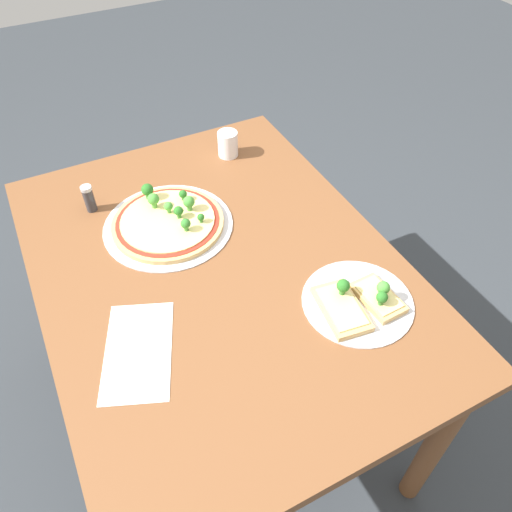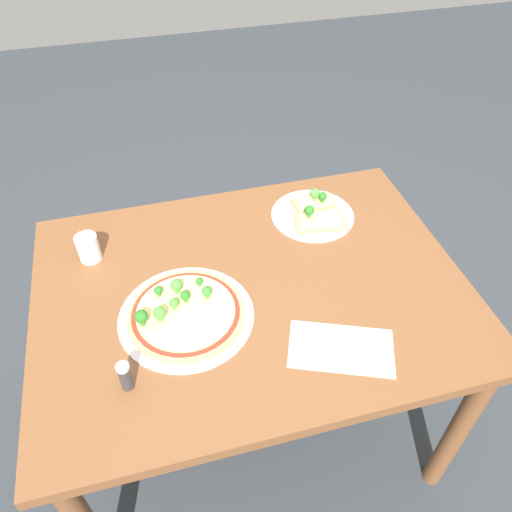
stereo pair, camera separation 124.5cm
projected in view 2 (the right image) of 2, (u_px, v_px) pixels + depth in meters
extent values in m
plane|color=#33383D|center=(253.00, 414.00, 1.93)|extent=(8.00, 8.00, 0.00)
cube|color=brown|center=(252.00, 290.00, 1.43)|extent=(1.21, 0.90, 0.04)
cylinder|color=brown|center=(357.00, 257.00, 2.06)|extent=(0.06, 0.06, 0.70)
cylinder|color=brown|center=(84.00, 309.00, 1.86)|extent=(0.06, 0.06, 0.70)
cylinder|color=brown|center=(459.00, 429.00, 1.52)|extent=(0.06, 0.06, 0.70)
cylinder|color=silver|center=(186.00, 316.00, 1.34)|extent=(0.36, 0.36, 0.00)
cylinder|color=tan|center=(186.00, 314.00, 1.33)|extent=(0.31, 0.31, 0.01)
cylinder|color=#A82D1E|center=(186.00, 312.00, 1.32)|extent=(0.29, 0.29, 0.00)
cylinder|color=#EFD684|center=(186.00, 311.00, 1.32)|extent=(0.26, 0.26, 0.00)
sphere|color=#479338|center=(176.00, 285.00, 1.35)|extent=(0.03, 0.03, 0.03)
cylinder|color=#51973E|center=(177.00, 290.00, 1.36)|extent=(0.01, 0.01, 0.01)
sphere|color=#479338|center=(159.00, 313.00, 1.28)|extent=(0.03, 0.03, 0.03)
cylinder|color=#51973E|center=(160.00, 318.00, 1.29)|extent=(0.02, 0.02, 0.02)
sphere|color=#337A2D|center=(207.00, 291.00, 1.34)|extent=(0.03, 0.03, 0.03)
cylinder|color=#3F8136|center=(207.00, 296.00, 1.35)|extent=(0.01, 0.01, 0.01)
sphere|color=#286B23|center=(185.00, 295.00, 1.33)|extent=(0.03, 0.03, 0.03)
cylinder|color=#37742D|center=(186.00, 300.00, 1.34)|extent=(0.01, 0.01, 0.01)
sphere|color=#286B23|center=(199.00, 281.00, 1.37)|extent=(0.02, 0.02, 0.02)
cylinder|color=#37742D|center=(200.00, 284.00, 1.38)|extent=(0.01, 0.01, 0.01)
sphere|color=#286B23|center=(141.00, 316.00, 1.27)|extent=(0.04, 0.04, 0.04)
cylinder|color=#37742D|center=(143.00, 322.00, 1.28)|extent=(0.02, 0.02, 0.02)
sphere|color=#479338|center=(174.00, 303.00, 1.31)|extent=(0.03, 0.03, 0.03)
cylinder|color=#51973E|center=(175.00, 307.00, 1.32)|extent=(0.01, 0.01, 0.01)
sphere|color=#286B23|center=(158.00, 290.00, 1.34)|extent=(0.02, 0.02, 0.02)
cylinder|color=#37742D|center=(159.00, 294.00, 1.36)|extent=(0.01, 0.01, 0.01)
cylinder|color=silver|center=(313.00, 215.00, 1.64)|extent=(0.27, 0.27, 0.00)
cube|color=tan|center=(313.00, 204.00, 1.67)|extent=(0.14, 0.08, 0.02)
cube|color=#EFD684|center=(314.00, 201.00, 1.66)|extent=(0.12, 0.07, 0.00)
sphere|color=#286B23|center=(323.00, 196.00, 1.64)|extent=(0.03, 0.03, 0.03)
cylinder|color=#37742D|center=(322.00, 200.00, 1.65)|extent=(0.01, 0.01, 0.01)
sphere|color=#479338|center=(315.00, 193.00, 1.65)|extent=(0.03, 0.03, 0.03)
cylinder|color=#51973E|center=(315.00, 198.00, 1.66)|extent=(0.01, 0.01, 0.01)
cube|color=tan|center=(320.00, 222.00, 1.60)|extent=(0.17, 0.11, 0.02)
cube|color=#EFD684|center=(320.00, 220.00, 1.59)|extent=(0.14, 0.09, 0.00)
sphere|color=#286B23|center=(309.00, 210.00, 1.58)|extent=(0.03, 0.03, 0.03)
cylinder|color=#37742D|center=(309.00, 215.00, 1.59)|extent=(0.01, 0.01, 0.01)
cylinder|color=white|center=(88.00, 248.00, 1.47)|extent=(0.07, 0.07, 0.08)
cylinder|color=#333338|center=(126.00, 377.00, 1.16)|extent=(0.03, 0.03, 0.07)
cylinder|color=#B2B2B7|center=(122.00, 367.00, 1.13)|extent=(0.03, 0.03, 0.01)
cube|color=white|center=(341.00, 348.00, 1.26)|extent=(0.30, 0.24, 0.00)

